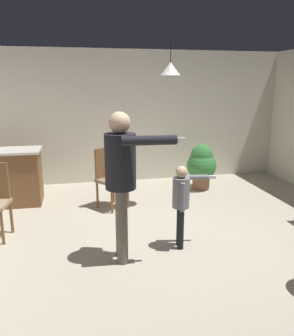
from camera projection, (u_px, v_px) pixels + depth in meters
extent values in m
plane|color=#B2A893|center=(177.00, 245.00, 4.34)|extent=(7.68, 7.68, 0.00)
cube|color=silver|center=(135.00, 117.00, 7.06)|extent=(6.40, 0.10, 2.70)
cube|color=brown|center=(4.00, 179.00, 5.74)|extent=(1.20, 0.60, 0.91)
cube|color=beige|center=(1.00, 151.00, 5.62)|extent=(1.26, 0.66, 0.04)
cylinder|color=#60564C|center=(121.00, 221.00, 4.00)|extent=(0.13, 0.13, 0.88)
cylinder|color=#60564C|center=(122.00, 228.00, 3.82)|extent=(0.13, 0.13, 0.88)
cylinder|color=black|center=(120.00, 161.00, 3.73)|extent=(0.35, 0.35, 0.62)
sphere|color=#D8AD8C|center=(120.00, 123.00, 3.63)|extent=(0.24, 0.24, 0.24)
cylinder|color=black|center=(119.00, 160.00, 3.93)|extent=(0.10, 0.10, 0.58)
cylinder|color=black|center=(149.00, 140.00, 3.52)|extent=(0.59, 0.13, 0.10)
cube|color=white|center=(179.00, 140.00, 3.56)|extent=(0.13, 0.04, 0.04)
cylinder|color=black|center=(180.00, 225.00, 4.30)|extent=(0.08, 0.08, 0.53)
cylinder|color=black|center=(181.00, 229.00, 4.20)|extent=(0.08, 0.08, 0.53)
cylinder|color=slate|center=(181.00, 193.00, 4.14)|extent=(0.21, 0.21, 0.38)
sphere|color=#D8AD8C|center=(182.00, 172.00, 4.08)|extent=(0.14, 0.14, 0.14)
cylinder|color=slate|center=(194.00, 177.00, 4.23)|extent=(0.36, 0.12, 0.06)
cube|color=white|center=(211.00, 177.00, 4.24)|extent=(0.13, 0.06, 0.04)
cylinder|color=slate|center=(182.00, 197.00, 4.03)|extent=(0.06, 0.06, 0.36)
cylinder|color=brown|center=(11.00, 217.00, 4.67)|extent=(0.04, 0.04, 0.45)
cylinder|color=brown|center=(2.00, 228.00, 4.32)|extent=(0.04, 0.04, 0.45)
cylinder|color=brown|center=(113.00, 190.00, 5.87)|extent=(0.04, 0.04, 0.45)
cylinder|color=brown|center=(97.00, 195.00, 5.61)|extent=(0.04, 0.04, 0.45)
cylinder|color=brown|center=(128.00, 195.00, 5.64)|extent=(0.04, 0.04, 0.45)
cylinder|color=brown|center=(112.00, 200.00, 5.38)|extent=(0.04, 0.04, 0.45)
cube|color=#7F664C|center=(112.00, 180.00, 5.56)|extent=(0.59, 0.59, 0.05)
cube|color=brown|center=(104.00, 162.00, 5.62)|extent=(0.33, 0.26, 0.50)
cylinder|color=brown|center=(201.00, 182.00, 6.69)|extent=(0.34, 0.34, 0.27)
sphere|color=#387F3D|center=(202.00, 166.00, 6.61)|extent=(0.58, 0.58, 0.58)
sphere|color=#387F3D|center=(202.00, 155.00, 6.56)|extent=(0.43, 0.43, 0.43)
cone|color=silver|center=(170.00, 69.00, 5.24)|extent=(0.32, 0.32, 0.20)
cylinder|color=black|center=(171.00, 50.00, 5.18)|extent=(0.01, 0.01, 0.36)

